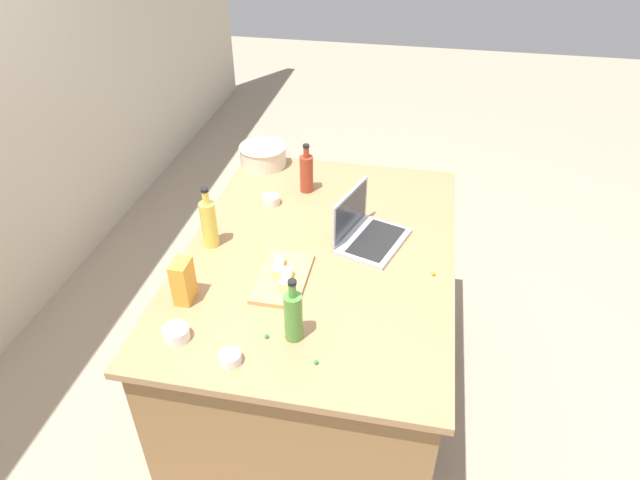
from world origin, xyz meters
name	(u,v)px	position (x,y,z in m)	size (l,w,h in m)	color
ground_plane	(320,392)	(0.00, 0.00, 0.00)	(12.00, 12.00, 0.00)	gray
island_counter	(320,328)	(0.00, 0.00, 0.45)	(1.56, 1.10, 0.90)	olive
laptop	(366,231)	(0.10, -0.18, 0.95)	(0.36, 0.31, 0.22)	#B7B7BC
mixing_bowl_large	(263,155)	(0.68, 0.43, 0.96)	(0.25, 0.25, 0.11)	beige
bottle_soy	(307,173)	(0.46, 0.16, 1.00)	(0.06, 0.06, 0.24)	maroon
bottle_olive	(293,315)	(-0.51, -0.01, 1.00)	(0.06, 0.06, 0.25)	#4C8C38
bottle_oil	(209,223)	(-0.05, 0.45, 1.01)	(0.06, 0.06, 0.27)	#DBC64C
cutting_board	(283,278)	(-0.22, 0.10, 0.91)	(0.32, 0.18, 0.02)	tan
butter_stick_left	(286,279)	(-0.25, 0.08, 0.94)	(0.11, 0.04, 0.04)	#F4E58C
butter_stick_right	(279,267)	(-0.19, 0.13, 0.94)	(0.11, 0.04, 0.04)	#F4E58C
ramekin_small	(176,333)	(-0.59, 0.38, 0.92)	(0.09, 0.09, 0.05)	white
ramekin_medium	(271,200)	(0.31, 0.29, 0.92)	(0.08, 0.08, 0.04)	beige
ramekin_wide	(230,358)	(-0.65, 0.17, 0.92)	(0.07, 0.07, 0.04)	white
candy_bag	(183,281)	(-0.39, 0.42, 0.99)	(0.09, 0.06, 0.17)	gold
candy_0	(433,273)	(-0.08, -0.46, 0.91)	(0.02, 0.02, 0.02)	yellow
candy_1	(267,336)	(-0.53, 0.08, 0.91)	(0.02, 0.02, 0.02)	green
candy_3	(316,362)	(-0.61, -0.11, 0.91)	(0.01, 0.01, 0.01)	green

